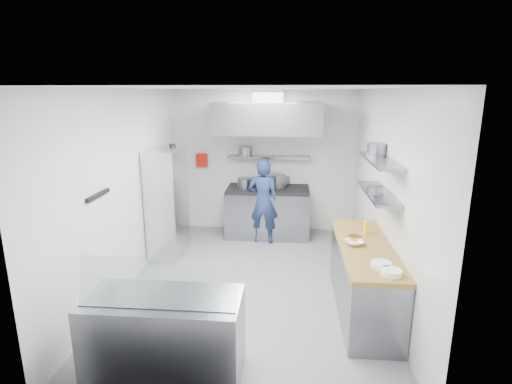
# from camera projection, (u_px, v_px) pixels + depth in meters

# --- Properties ---
(floor) EXTENTS (5.00, 5.00, 0.00)m
(floor) POSITION_uv_depth(u_px,v_px,m) (252.00, 284.00, 5.89)
(floor) COLOR slate
(floor) RESTS_ON ground
(ceiling) EXTENTS (5.00, 5.00, 0.00)m
(ceiling) POSITION_uv_depth(u_px,v_px,m) (252.00, 88.00, 5.20)
(ceiling) COLOR silver
(ceiling) RESTS_ON wall_back
(wall_back) EXTENTS (3.60, 2.80, 0.02)m
(wall_back) POSITION_uv_depth(u_px,v_px,m) (264.00, 162.00, 7.96)
(wall_back) COLOR white
(wall_back) RESTS_ON floor
(wall_front) EXTENTS (3.60, 2.80, 0.02)m
(wall_front) POSITION_uv_depth(u_px,v_px,m) (222.00, 270.00, 3.13)
(wall_front) COLOR white
(wall_front) RESTS_ON floor
(wall_left) EXTENTS (2.80, 5.00, 0.02)m
(wall_left) POSITION_uv_depth(u_px,v_px,m) (127.00, 189.00, 5.70)
(wall_left) COLOR white
(wall_left) RESTS_ON floor
(wall_right) EXTENTS (2.80, 5.00, 0.02)m
(wall_right) POSITION_uv_depth(u_px,v_px,m) (385.00, 195.00, 5.39)
(wall_right) COLOR white
(wall_right) RESTS_ON floor
(gas_range) EXTENTS (1.60, 0.80, 0.90)m
(gas_range) POSITION_uv_depth(u_px,v_px,m) (268.00, 213.00, 7.80)
(gas_range) COLOR gray
(gas_range) RESTS_ON floor
(cooktop) EXTENTS (1.57, 0.78, 0.06)m
(cooktop) POSITION_uv_depth(u_px,v_px,m) (268.00, 189.00, 7.68)
(cooktop) COLOR black
(cooktop) RESTS_ON gas_range
(stock_pot_left) EXTENTS (0.31, 0.31, 0.20)m
(stock_pot_left) POSITION_uv_depth(u_px,v_px,m) (245.00, 183.00, 7.60)
(stock_pot_left) COLOR slate
(stock_pot_left) RESTS_ON cooktop
(stock_pot_mid) EXTENTS (0.35, 0.35, 0.24)m
(stock_pot_mid) POSITION_uv_depth(u_px,v_px,m) (277.00, 181.00, 7.70)
(stock_pot_mid) COLOR slate
(stock_pot_mid) RESTS_ON cooktop
(stock_pot_right) EXTENTS (0.23, 0.23, 0.16)m
(stock_pot_right) POSITION_uv_depth(u_px,v_px,m) (284.00, 180.00, 7.98)
(stock_pot_right) COLOR slate
(stock_pot_right) RESTS_ON cooktop
(over_range_shelf) EXTENTS (1.60, 0.30, 0.04)m
(over_range_shelf) POSITION_uv_depth(u_px,v_px,m) (269.00, 157.00, 7.77)
(over_range_shelf) COLOR gray
(over_range_shelf) RESTS_ON wall_back
(shelf_pot_a) EXTENTS (0.25, 0.25, 0.18)m
(shelf_pot_a) POSITION_uv_depth(u_px,v_px,m) (245.00, 151.00, 7.72)
(shelf_pot_a) COLOR slate
(shelf_pot_a) RESTS_ON over_range_shelf
(extractor_hood) EXTENTS (1.90, 1.15, 0.55)m
(extractor_hood) POSITION_uv_depth(u_px,v_px,m) (268.00, 118.00, 7.18)
(extractor_hood) COLOR gray
(extractor_hood) RESTS_ON wall_back
(hood_duct) EXTENTS (0.55, 0.55, 0.24)m
(hood_duct) POSITION_uv_depth(u_px,v_px,m) (269.00, 96.00, 7.30)
(hood_duct) COLOR slate
(hood_duct) RESTS_ON extractor_hood
(red_firebox) EXTENTS (0.22, 0.10, 0.26)m
(red_firebox) POSITION_uv_depth(u_px,v_px,m) (202.00, 160.00, 8.00)
(red_firebox) COLOR red
(red_firebox) RESTS_ON wall_back
(chef) EXTENTS (0.62, 0.45, 1.58)m
(chef) POSITION_uv_depth(u_px,v_px,m) (263.00, 201.00, 7.36)
(chef) COLOR navy
(chef) RESTS_ON floor
(wire_rack) EXTENTS (0.50, 0.90, 1.85)m
(wire_rack) POSITION_uv_depth(u_px,v_px,m) (168.00, 203.00, 6.73)
(wire_rack) COLOR silver
(wire_rack) RESTS_ON floor
(rack_bin_a) EXTENTS (0.16, 0.19, 0.17)m
(rack_bin_a) POSITION_uv_depth(u_px,v_px,m) (167.00, 212.00, 6.69)
(rack_bin_a) COLOR white
(rack_bin_a) RESTS_ON wire_rack
(rack_bin_b) EXTENTS (0.12, 0.16, 0.14)m
(rack_bin_b) POSITION_uv_depth(u_px,v_px,m) (175.00, 176.00, 7.10)
(rack_bin_b) COLOR yellow
(rack_bin_b) RESTS_ON wire_rack
(rack_jar) EXTENTS (0.12, 0.12, 0.18)m
(rack_jar) POSITION_uv_depth(u_px,v_px,m) (173.00, 149.00, 6.79)
(rack_jar) COLOR black
(rack_jar) RESTS_ON wire_rack
(knife_strip) EXTENTS (0.04, 0.55, 0.05)m
(knife_strip) POSITION_uv_depth(u_px,v_px,m) (98.00, 195.00, 4.79)
(knife_strip) COLOR black
(knife_strip) RESTS_ON wall_left
(prep_counter_base) EXTENTS (0.62, 2.00, 0.84)m
(prep_counter_base) POSITION_uv_depth(u_px,v_px,m) (363.00, 280.00, 5.08)
(prep_counter_base) COLOR gray
(prep_counter_base) RESTS_ON floor
(prep_counter_top) EXTENTS (0.65, 2.04, 0.06)m
(prep_counter_top) POSITION_uv_depth(u_px,v_px,m) (366.00, 247.00, 4.97)
(prep_counter_top) COLOR olive
(prep_counter_top) RESTS_ON prep_counter_base
(plate_stack_a) EXTENTS (0.22, 0.22, 0.06)m
(plate_stack_a) POSITION_uv_depth(u_px,v_px,m) (391.00, 272.00, 4.15)
(plate_stack_a) COLOR white
(plate_stack_a) RESTS_ON prep_counter_top
(plate_stack_b) EXTENTS (0.22, 0.22, 0.06)m
(plate_stack_b) POSITION_uv_depth(u_px,v_px,m) (381.00, 265.00, 4.33)
(plate_stack_b) COLOR white
(plate_stack_b) RESTS_ON prep_counter_top
(copper_pan) EXTENTS (0.17, 0.17, 0.06)m
(copper_pan) POSITION_uv_depth(u_px,v_px,m) (355.00, 238.00, 5.12)
(copper_pan) COLOR #C77A38
(copper_pan) RESTS_ON prep_counter_top
(squeeze_bottle) EXTENTS (0.06, 0.06, 0.18)m
(squeeze_bottle) POSITION_uv_depth(u_px,v_px,m) (366.00, 227.00, 5.35)
(squeeze_bottle) COLOR yellow
(squeeze_bottle) RESTS_ON prep_counter_top
(mixing_bowl) EXTENTS (0.29, 0.29, 0.06)m
(mixing_bowl) POSITION_uv_depth(u_px,v_px,m) (354.00, 242.00, 4.98)
(mixing_bowl) COLOR white
(mixing_bowl) RESTS_ON prep_counter_top
(wall_shelf_lower) EXTENTS (0.30, 1.30, 0.04)m
(wall_shelf_lower) POSITION_uv_depth(u_px,v_px,m) (378.00, 193.00, 5.09)
(wall_shelf_lower) COLOR gray
(wall_shelf_lower) RESTS_ON wall_right
(wall_shelf_upper) EXTENTS (0.30, 1.30, 0.04)m
(wall_shelf_upper) POSITION_uv_depth(u_px,v_px,m) (380.00, 160.00, 4.99)
(wall_shelf_upper) COLOR gray
(wall_shelf_upper) RESTS_ON wall_right
(shelf_pot_c) EXTENTS (0.20, 0.20, 0.10)m
(shelf_pot_c) POSITION_uv_depth(u_px,v_px,m) (375.00, 190.00, 4.93)
(shelf_pot_c) COLOR slate
(shelf_pot_c) RESTS_ON wall_shelf_lower
(shelf_pot_d) EXTENTS (0.26, 0.26, 0.14)m
(shelf_pot_d) POSITION_uv_depth(u_px,v_px,m) (377.00, 148.00, 5.40)
(shelf_pot_d) COLOR slate
(shelf_pot_d) RESTS_ON wall_shelf_upper
(display_case) EXTENTS (1.50, 0.70, 0.85)m
(display_case) POSITION_uv_depth(u_px,v_px,m) (165.00, 337.00, 3.91)
(display_case) COLOR gray
(display_case) RESTS_ON floor
(display_glass) EXTENTS (1.47, 0.19, 0.42)m
(display_glass) POSITION_uv_depth(u_px,v_px,m) (157.00, 282.00, 3.63)
(display_glass) COLOR silver
(display_glass) RESTS_ON display_case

